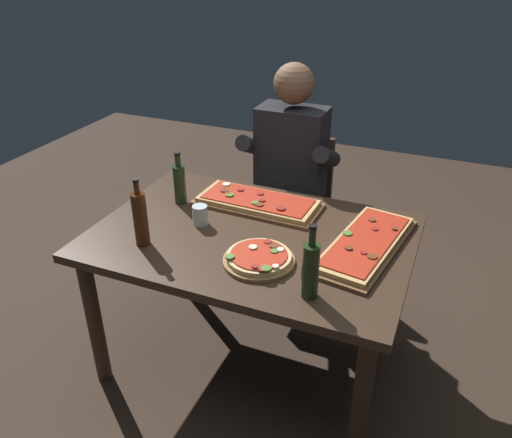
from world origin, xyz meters
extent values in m
plane|color=#38281E|center=(0.00, 0.00, 0.00)|extent=(6.40, 6.40, 0.00)
cube|color=#3D2B1E|center=(0.00, 0.00, 0.72)|extent=(1.40, 0.96, 0.04)
cylinder|color=#3D2B1E|center=(-0.62, -0.40, 0.35)|extent=(0.07, 0.07, 0.70)
cylinder|color=#3D2B1E|center=(0.62, -0.40, 0.35)|extent=(0.07, 0.07, 0.70)
cylinder|color=#3D2B1E|center=(-0.62, 0.40, 0.35)|extent=(0.07, 0.07, 0.70)
cylinder|color=#3D2B1E|center=(0.62, 0.40, 0.35)|extent=(0.07, 0.07, 0.70)
cube|color=brown|center=(-0.08, 0.26, 0.75)|extent=(0.62, 0.29, 0.02)
cube|color=tan|center=(-0.08, 0.26, 0.77)|extent=(0.58, 0.26, 0.02)
cube|color=#B72D19|center=(-0.08, 0.26, 0.78)|extent=(0.54, 0.23, 0.01)
cylinder|color=brown|center=(-0.04, 0.20, 0.78)|extent=(0.04, 0.04, 0.01)
cylinder|color=maroon|center=(-0.09, 0.31, 0.78)|extent=(0.03, 0.03, 0.01)
cylinder|color=brown|center=(-0.23, 0.25, 0.79)|extent=(0.03, 0.03, 0.01)
cylinder|color=maroon|center=(-0.05, 0.24, 0.79)|extent=(0.03, 0.03, 0.01)
cylinder|color=maroon|center=(0.06, 0.20, 0.79)|extent=(0.04, 0.04, 0.01)
cylinder|color=maroon|center=(-0.19, 0.31, 0.79)|extent=(0.03, 0.03, 0.01)
cylinder|color=#4C7F2D|center=(-0.22, 0.23, 0.79)|extent=(0.04, 0.04, 0.01)
cylinder|color=brown|center=(-0.26, 0.27, 0.79)|extent=(0.04, 0.04, 0.01)
cylinder|color=beige|center=(-0.29, 0.34, 0.78)|extent=(0.04, 0.04, 0.01)
cylinder|color=#4C7F2D|center=(-0.07, 0.20, 0.79)|extent=(0.04, 0.04, 0.01)
cube|color=brown|center=(0.49, 0.08, 0.75)|extent=(0.36, 0.67, 0.02)
cube|color=tan|center=(0.49, 0.08, 0.77)|extent=(0.32, 0.63, 0.02)
cube|color=#B72D19|center=(0.49, 0.08, 0.78)|extent=(0.28, 0.58, 0.01)
cylinder|color=brown|center=(0.54, -0.05, 0.78)|extent=(0.04, 0.04, 0.00)
cylinder|color=maroon|center=(0.51, 0.18, 0.78)|extent=(0.03, 0.03, 0.00)
cylinder|color=brown|center=(0.48, 0.25, 0.78)|extent=(0.03, 0.03, 0.01)
cylinder|color=brown|center=(0.44, -0.02, 0.79)|extent=(0.03, 0.03, 0.01)
cylinder|color=brown|center=(0.59, 0.21, 0.79)|extent=(0.03, 0.03, 0.01)
cylinder|color=maroon|center=(0.51, -0.03, 0.78)|extent=(0.03, 0.03, 0.00)
cylinder|color=#4C7F2D|center=(0.41, 0.09, 0.78)|extent=(0.04, 0.04, 0.01)
cylinder|color=olive|center=(0.12, -0.20, 0.75)|extent=(0.29, 0.29, 0.02)
cylinder|color=#E5C184|center=(0.12, -0.20, 0.77)|extent=(0.26, 0.26, 0.02)
cylinder|color=#B72D19|center=(0.12, -0.20, 0.78)|extent=(0.23, 0.23, 0.01)
cylinder|color=maroon|center=(0.17, -0.30, 0.79)|extent=(0.04, 0.04, 0.01)
cylinder|color=beige|center=(0.08, -0.17, 0.79)|extent=(0.04, 0.04, 0.01)
cylinder|color=#4C7F2D|center=(0.02, -0.27, 0.79)|extent=(0.04, 0.04, 0.01)
cylinder|color=beige|center=(0.21, -0.26, 0.79)|extent=(0.03, 0.03, 0.01)
cylinder|color=beige|center=(0.19, -0.14, 0.78)|extent=(0.03, 0.03, 0.00)
cylinder|color=#4C7F2D|center=(0.18, -0.29, 0.79)|extent=(0.04, 0.04, 0.01)
cylinder|color=maroon|center=(0.12, -0.10, 0.78)|extent=(0.03, 0.03, 0.00)
cylinder|color=#4C7F2D|center=(0.17, -0.16, 0.78)|extent=(0.03, 0.03, 0.00)
cylinder|color=brown|center=(0.15, -0.12, 0.79)|extent=(0.04, 0.04, 0.01)
cylinder|color=maroon|center=(0.14, -0.29, 0.79)|extent=(0.03, 0.03, 0.01)
cylinder|color=#47230F|center=(-0.40, -0.26, 0.86)|extent=(0.06, 0.06, 0.24)
cylinder|color=#47230F|center=(-0.40, -0.26, 1.01)|extent=(0.02, 0.02, 0.05)
cylinder|color=black|center=(-0.40, -0.26, 1.04)|extent=(0.03, 0.03, 0.01)
cylinder|color=#233819|center=(-0.45, 0.15, 0.84)|extent=(0.06, 0.06, 0.19)
cylinder|color=#233819|center=(-0.45, 0.15, 0.96)|extent=(0.03, 0.03, 0.06)
cylinder|color=black|center=(-0.45, 0.15, 1.00)|extent=(0.03, 0.03, 0.01)
cylinder|color=#233819|center=(0.37, -0.33, 0.85)|extent=(0.06, 0.06, 0.22)
cylinder|color=#233819|center=(0.37, -0.33, 0.99)|extent=(0.03, 0.03, 0.07)
cylinder|color=black|center=(0.37, -0.33, 1.03)|extent=(0.03, 0.03, 0.01)
cylinder|color=silver|center=(-0.25, -0.01, 0.79)|extent=(0.07, 0.07, 0.09)
cylinder|color=#5B3814|center=(-0.25, -0.01, 0.76)|extent=(0.06, 0.06, 0.05)
cube|color=#3D2B1E|center=(-0.09, 0.78, 0.43)|extent=(0.44, 0.44, 0.04)
cube|color=#3D2B1E|center=(-0.09, 0.98, 0.66)|extent=(0.40, 0.04, 0.42)
cylinder|color=#3D2B1E|center=(-0.28, 0.59, 0.21)|extent=(0.04, 0.04, 0.41)
cylinder|color=#3D2B1E|center=(0.10, 0.59, 0.21)|extent=(0.04, 0.04, 0.41)
cylinder|color=#3D2B1E|center=(-0.28, 0.97, 0.21)|extent=(0.04, 0.04, 0.41)
cylinder|color=#3D2B1E|center=(0.10, 0.97, 0.21)|extent=(0.04, 0.04, 0.41)
cylinder|color=#23232D|center=(-0.19, 0.60, 0.23)|extent=(0.11, 0.11, 0.45)
cylinder|color=#23232D|center=(0.01, 0.60, 0.23)|extent=(0.11, 0.11, 0.45)
cube|color=#23232D|center=(-0.09, 0.68, 0.51)|extent=(0.34, 0.40, 0.12)
cube|color=#232328|center=(-0.09, 0.78, 0.83)|extent=(0.38, 0.22, 0.52)
sphere|color=brown|center=(-0.09, 0.78, 1.22)|extent=(0.22, 0.22, 0.22)
cylinder|color=#232328|center=(-0.31, 0.73, 0.86)|extent=(0.09, 0.31, 0.21)
cylinder|color=#232328|center=(0.13, 0.73, 0.86)|extent=(0.09, 0.31, 0.21)
camera|label=1|loc=(0.78, -1.80, 1.90)|focal=35.88mm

